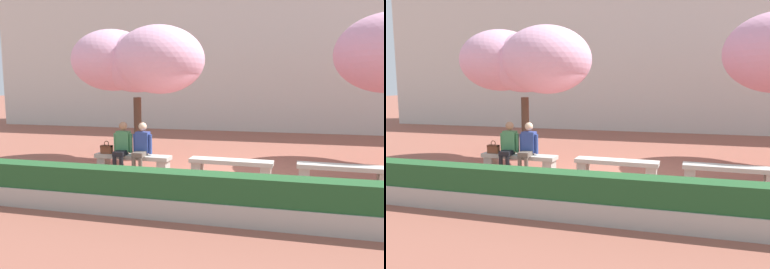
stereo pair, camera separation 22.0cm
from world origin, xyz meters
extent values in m
plane|color=#8E5142|center=(0.00, 0.00, 0.00)|extent=(100.00, 100.00, 0.00)
cube|color=beige|center=(0.00, 10.88, 3.89)|extent=(28.00, 4.00, 7.78)
cube|color=#ADA89E|center=(-2.55, 0.00, 0.40)|extent=(2.04, 0.50, 0.10)
cube|color=#ADA89E|center=(-3.39, 0.03, 0.17)|extent=(0.25, 0.35, 0.35)
cube|color=#ADA89E|center=(-1.71, -0.03, 0.17)|extent=(0.25, 0.35, 0.35)
cube|color=#ADA89E|center=(0.00, 0.00, 0.40)|extent=(2.04, 0.50, 0.10)
cube|color=#ADA89E|center=(-0.84, 0.03, 0.17)|extent=(0.25, 0.35, 0.35)
cube|color=#ADA89E|center=(0.84, -0.03, 0.17)|extent=(0.25, 0.35, 0.35)
cube|color=#ADA89E|center=(2.55, 0.00, 0.40)|extent=(2.04, 0.50, 0.10)
cube|color=#ADA89E|center=(1.71, 0.03, 0.17)|extent=(0.25, 0.35, 0.35)
cube|color=#ADA89E|center=(3.39, -0.03, 0.17)|extent=(0.25, 0.35, 0.35)
cube|color=black|center=(-2.89, -0.42, 0.03)|extent=(0.11, 0.22, 0.06)
cylinder|color=black|center=(-2.89, -0.36, 0.24)|extent=(0.10, 0.10, 0.42)
cube|color=black|center=(-2.71, -0.41, 0.03)|extent=(0.11, 0.22, 0.06)
cylinder|color=black|center=(-2.71, -0.35, 0.24)|extent=(0.10, 0.10, 0.42)
cube|color=black|center=(-2.81, -0.18, 0.51)|extent=(0.30, 0.41, 0.12)
cube|color=#428451|center=(-2.82, 0.04, 0.78)|extent=(0.35, 0.24, 0.54)
sphere|color=#A37556|center=(-2.82, 0.04, 1.19)|extent=(0.21, 0.21, 0.21)
cylinder|color=#428451|center=(-3.03, 0.01, 0.74)|extent=(0.09, 0.09, 0.50)
cylinder|color=#428451|center=(-2.61, 0.03, 0.74)|extent=(0.09, 0.09, 0.50)
cube|color=black|center=(-2.37, -0.42, 0.03)|extent=(0.10, 0.22, 0.06)
cylinder|color=brown|center=(-2.37, -0.36, 0.24)|extent=(0.10, 0.10, 0.42)
cube|color=black|center=(-2.19, -0.42, 0.03)|extent=(0.10, 0.22, 0.06)
cylinder|color=brown|center=(-2.19, -0.36, 0.24)|extent=(0.10, 0.10, 0.42)
cube|color=brown|center=(-2.28, -0.18, 0.51)|extent=(0.28, 0.40, 0.12)
cube|color=#2D4289|center=(-2.28, 0.04, 0.78)|extent=(0.34, 0.22, 0.54)
sphere|color=beige|center=(-2.28, 0.04, 1.19)|extent=(0.21, 0.21, 0.21)
cylinder|color=#2D4289|center=(-2.49, 0.02, 0.74)|extent=(0.09, 0.09, 0.50)
cylinder|color=#2D4289|center=(-2.07, 0.02, 0.74)|extent=(0.09, 0.09, 0.50)
cube|color=brown|center=(-3.27, -0.03, 0.56)|extent=(0.30, 0.14, 0.22)
cube|color=#552C1C|center=(-3.27, -0.03, 0.65)|extent=(0.30, 0.15, 0.04)
torus|color=#4A2718|center=(-3.27, -0.03, 0.72)|extent=(0.14, 0.02, 0.14)
cylinder|color=#513828|center=(-3.01, 1.49, 0.93)|extent=(0.23, 0.23, 1.86)
ellipsoid|color=#EAA8C6|center=(-3.01, 1.49, 2.87)|extent=(2.29, 1.99, 1.72)
ellipsoid|color=#EAA8C6|center=(-3.81, 1.61, 2.95)|extent=(2.40, 2.43, 1.80)
ellipsoid|color=#EAA8C6|center=(-2.21, 1.24, 2.93)|extent=(2.52, 2.49, 1.89)
cube|color=#ADA89E|center=(0.00, -2.91, 0.18)|extent=(9.94, 0.50, 0.36)
cube|color=#235128|center=(0.00, -2.91, 0.58)|extent=(9.84, 0.44, 0.44)
camera|label=1|loc=(1.27, -8.82, 2.28)|focal=35.00mm
camera|label=2|loc=(1.48, -8.76, 2.28)|focal=35.00mm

